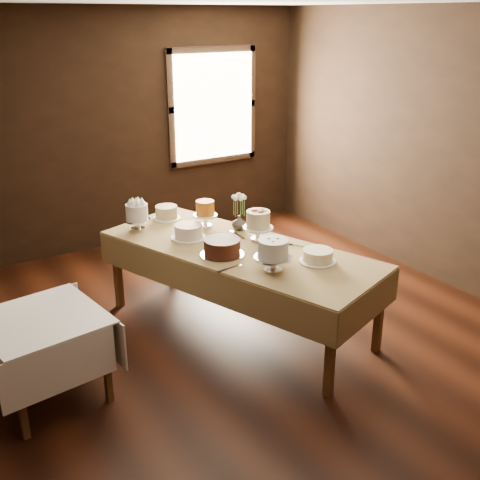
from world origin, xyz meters
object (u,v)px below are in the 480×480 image
(side_table, at_px, (42,327))
(cake_chocolate, at_px, (222,248))
(display_table, at_px, (239,254))
(cake_cream, at_px, (318,256))
(cake_caramel, at_px, (205,215))
(cake_lattice, at_px, (189,232))
(flower_vase, at_px, (239,223))
(cake_flowers, at_px, (258,227))
(cake_swirl, at_px, (273,257))
(cake_server_d, at_px, (235,233))
(cake_server_a, at_px, (269,252))
(cake_meringue, at_px, (137,218))
(cake_speckled, at_px, (166,213))
(cake_server_b, at_px, (300,246))
(cake_server_c, at_px, (210,244))
(cake_server_e, at_px, (234,267))

(side_table, height_order, cake_chocolate, cake_chocolate)
(display_table, xyz_separation_m, side_table, (-1.76, -0.17, -0.12))
(cake_cream, bearing_deg, cake_caramel, 106.69)
(cake_lattice, height_order, flower_vase, flower_vase)
(cake_flowers, distance_m, cake_swirl, 0.70)
(cake_swirl, bearing_deg, cake_server_d, 78.10)
(cake_cream, bearing_deg, cake_server_a, 120.72)
(side_table, relative_size, cake_caramel, 3.43)
(cake_meringue, xyz_separation_m, cake_speckled, (0.37, 0.15, -0.06))
(side_table, height_order, cake_server_b, cake_server_b)
(cake_chocolate, distance_m, cake_server_b, 0.72)
(cake_cream, distance_m, cake_server_c, 1.00)
(cake_swirl, distance_m, flower_vase, 0.99)
(side_table, height_order, cake_cream, cake_cream)
(cake_caramel, distance_m, flower_vase, 0.34)
(cake_cream, distance_m, flower_vase, 1.00)
(cake_server_d, bearing_deg, cake_chocolate, 138.05)
(cake_meringue, height_order, cake_server_a, cake_meringue)
(cake_speckled, bearing_deg, cake_swirl, -83.84)
(display_table, xyz_separation_m, cake_flowers, (0.25, 0.08, 0.18))
(cake_server_d, bearing_deg, cake_speckled, 27.46)
(side_table, bearing_deg, cake_meringue, 41.95)
(side_table, xyz_separation_m, cake_caramel, (1.78, 0.81, 0.30))
(display_table, height_order, cake_speckled, cake_speckled)
(cake_chocolate, xyz_separation_m, cake_flowers, (0.46, 0.15, 0.05))
(cake_lattice, xyz_separation_m, cake_server_e, (0.01, -0.78, -0.05))
(cake_speckled, height_order, cake_server_d, cake_speckled)
(cake_caramel, distance_m, cake_server_a, 0.89)
(side_table, distance_m, cake_server_d, 1.99)
(cake_meringue, xyz_separation_m, cake_server_c, (0.40, -0.68, -0.12))
(cake_lattice, distance_m, cake_server_e, 0.78)
(cake_swirl, height_order, flower_vase, cake_swirl)
(cake_speckled, bearing_deg, cake_meringue, -157.54)
(cake_server_d, bearing_deg, display_table, 155.05)
(cake_server_b, bearing_deg, cake_server_d, 176.71)
(cake_cream, bearing_deg, flower_vase, 98.59)
(cake_server_c, bearing_deg, display_table, -154.60)
(cake_cream, xyz_separation_m, cake_server_a, (-0.22, 0.38, -0.05))
(side_table, distance_m, cake_flowers, 2.05)
(cake_chocolate, height_order, cake_cream, cake_chocolate)
(cake_cream, bearing_deg, cake_server_b, 75.69)
(cake_meringue, bearing_deg, cake_cream, -57.33)
(cake_caramel, relative_size, cake_swirl, 0.82)
(cake_server_b, distance_m, cake_server_d, 0.67)
(cake_lattice, relative_size, cake_server_e, 1.49)
(cake_speckled, height_order, cake_lattice, cake_speckled)
(cake_server_a, bearing_deg, display_table, 112.53)
(cake_server_b, bearing_deg, cake_flowers, -177.96)
(side_table, bearing_deg, cake_swirl, -12.73)
(cake_server_d, bearing_deg, cake_server_e, 148.80)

